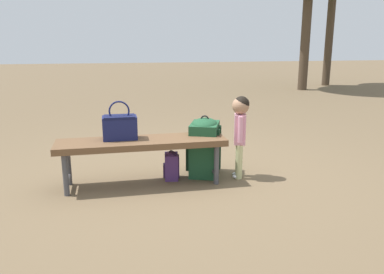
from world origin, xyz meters
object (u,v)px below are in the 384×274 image
Objects in this scene: park_bench at (142,145)px; backpack_small at (171,165)px; backpack_large at (204,145)px; handbag at (120,126)px; child_standing at (240,124)px.

park_bench reaches higher than backpack_small.
backpack_large is (0.65, 0.18, -0.08)m from park_bench.
backpack_large is (0.85, 0.12, -0.26)m from handbag.
backpack_small is at bearing 173.38° from child_standing.
handbag is at bearing -174.96° from backpack_small.
child_standing is (0.98, 0.02, 0.16)m from park_bench.
backpack_large is at bearing 8.04° from handbag.
park_bench is 0.68m from backpack_large.
child_standing is 1.33× the size of backpack_large.
backpack_large is 2.09× the size of backpack_small.
handbag is at bearing -171.96° from backpack_large.
park_bench is 4.37× the size of handbag.
child_standing reaches higher than backpack_large.
backpack_small is (0.49, 0.04, -0.43)m from handbag.
handbag is 0.44× the size of child_standing.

